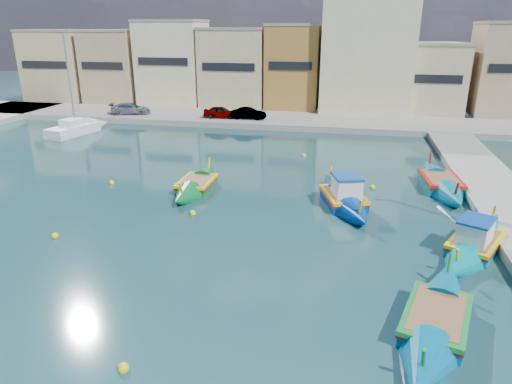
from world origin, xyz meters
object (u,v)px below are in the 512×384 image
(church_block, at_px, (368,41))
(luzzu_turquoise_cabin, at_px, (475,244))
(luzzu_blue_south, at_px, (436,322))
(luzzu_blue_cabin, at_px, (343,199))
(yacht_north, at_px, (85,127))
(luzzu_green, at_px, (197,186))
(luzzu_cyan_mid, at_px, (441,184))

(church_block, bearing_deg, luzzu_turquoise_cabin, -82.12)
(church_block, height_order, luzzu_blue_south, church_block)
(luzzu_blue_cabin, xyz_separation_m, luzzu_blue_south, (3.55, -11.37, -0.10))
(luzzu_blue_cabin, height_order, yacht_north, yacht_north)
(yacht_north, bearing_deg, luzzu_green, -40.51)
(church_block, xyz_separation_m, luzzu_green, (-10.68, -30.55, -8.15))
(luzzu_blue_cabin, relative_size, luzzu_green, 1.14)
(church_block, xyz_separation_m, yacht_north, (-27.50, -16.19, -8.01))
(church_block, height_order, luzzu_cyan_mid, church_block)
(luzzu_blue_cabin, xyz_separation_m, luzzu_cyan_mid, (6.11, 4.24, -0.08))
(luzzu_cyan_mid, bearing_deg, luzzu_blue_south, -99.31)
(luzzu_blue_cabin, bearing_deg, luzzu_blue_south, -72.64)
(luzzu_turquoise_cabin, distance_m, luzzu_cyan_mid, 8.97)
(luzzu_cyan_mid, bearing_deg, luzzu_green, -167.22)
(luzzu_blue_south, bearing_deg, luzzu_green, 137.01)
(luzzu_turquoise_cabin, height_order, luzzu_cyan_mid, luzzu_turquoise_cabin)
(luzzu_turquoise_cabin, height_order, luzzu_green, luzzu_turquoise_cabin)
(luzzu_blue_cabin, bearing_deg, yacht_north, 150.09)
(luzzu_blue_cabin, distance_m, luzzu_green, 9.44)
(luzzu_green, xyz_separation_m, luzzu_blue_south, (12.96, -12.09, 0.01))
(luzzu_blue_cabin, distance_m, yacht_north, 30.25)
(luzzu_cyan_mid, distance_m, luzzu_blue_south, 15.81)
(yacht_north, bearing_deg, luzzu_blue_cabin, -29.91)
(church_block, relative_size, luzzu_green, 2.53)
(luzzu_turquoise_cabin, relative_size, luzzu_blue_cabin, 0.96)
(luzzu_cyan_mid, bearing_deg, luzzu_turquoise_cabin, -89.08)
(luzzu_turquoise_cabin, distance_m, luzzu_blue_south, 7.17)
(church_block, height_order, luzzu_green, church_block)
(church_block, bearing_deg, luzzu_green, -109.27)
(luzzu_cyan_mid, xyz_separation_m, yacht_north, (-32.34, 10.85, 0.12))
(luzzu_cyan_mid, bearing_deg, yacht_north, 161.46)
(luzzu_turquoise_cabin, bearing_deg, yacht_north, 148.62)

